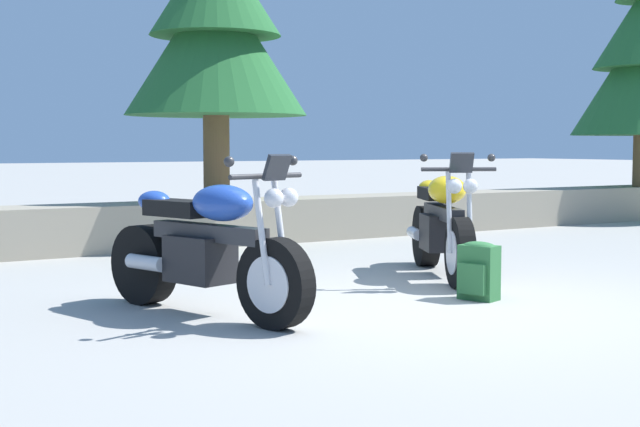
# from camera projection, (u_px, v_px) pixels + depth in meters

# --- Properties ---
(ground_plane) EXTENTS (120.00, 120.00, 0.00)m
(ground_plane) POSITION_uv_depth(u_px,v_px,m) (430.00, 307.00, 6.76)
(ground_plane) COLOR #A3A099
(stone_wall) EXTENTS (36.00, 0.80, 0.55)m
(stone_wall) POSITION_uv_depth(u_px,v_px,m) (188.00, 224.00, 10.85)
(stone_wall) COLOR gray
(stone_wall) RESTS_ON ground
(motorcycle_blue_near_left) EXTENTS (0.91, 2.01, 1.18)m
(motorcycle_blue_near_left) POSITION_uv_depth(u_px,v_px,m) (207.00, 249.00, 6.36)
(motorcycle_blue_near_left) COLOR black
(motorcycle_blue_near_left) RESTS_ON ground
(motorcycle_yellow_centre) EXTENTS (1.12, 1.92, 1.18)m
(motorcycle_yellow_centre) POSITION_uv_depth(u_px,v_px,m) (442.00, 225.00, 8.30)
(motorcycle_yellow_centre) COLOR black
(motorcycle_yellow_centre) RESTS_ON ground
(rider_backpack) EXTENTS (0.32, 0.34, 0.47)m
(rider_backpack) POSITION_uv_depth(u_px,v_px,m) (479.00, 270.00, 7.05)
(rider_backpack) COLOR #2D6B38
(rider_backpack) RESTS_ON ground
(pine_tree_far_left) EXTENTS (2.28, 2.28, 3.83)m
(pine_tree_far_left) POSITION_uv_depth(u_px,v_px,m) (215.00, 22.00, 10.98)
(pine_tree_far_left) COLOR brown
(pine_tree_far_left) RESTS_ON stone_wall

